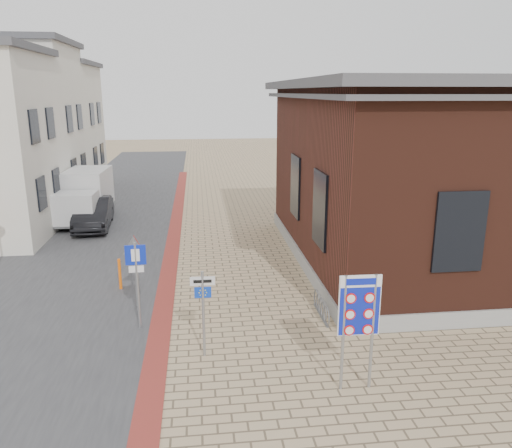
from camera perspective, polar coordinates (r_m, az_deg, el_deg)
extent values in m
plane|color=tan|center=(12.73, -2.13, -15.23)|extent=(120.00, 120.00, 0.00)
cube|color=#38383A|center=(27.15, -16.43, 0.68)|extent=(7.00, 60.00, 0.02)
cube|color=maroon|center=(21.96, -9.49, -2.20)|extent=(0.60, 40.00, 0.02)
cube|color=gray|center=(21.39, 21.01, -2.81)|extent=(12.15, 12.15, 0.50)
cube|color=#472117|center=(20.70, 21.84, 5.81)|extent=(12.00, 12.00, 6.00)
cube|color=#4A4A4F|center=(20.50, 22.71, 14.52)|extent=(13.00, 13.00, 0.30)
cube|color=#4A4A4F|center=(20.50, 22.60, 13.40)|extent=(12.70, 12.70, 0.15)
cube|color=black|center=(15.87, 7.37, 1.70)|extent=(0.12, 1.60, 2.40)
cube|color=black|center=(19.69, 4.57, 4.34)|extent=(0.12, 1.60, 2.40)
cube|color=black|center=(14.23, 22.24, -0.83)|extent=(1.40, 0.12, 2.20)
cube|color=black|center=(23.15, -23.32, 3.24)|extent=(0.10, 1.10, 1.40)
cube|color=black|center=(25.42, -21.85, 4.33)|extent=(0.10, 1.10, 1.40)
cube|color=black|center=(22.81, -24.05, 10.14)|extent=(0.10, 1.10, 1.40)
cube|color=black|center=(25.11, -22.47, 10.62)|extent=(0.10, 1.10, 1.40)
cube|color=silver|center=(30.77, -26.41, 9.66)|extent=(7.00, 6.00, 8.80)
cube|color=black|center=(28.87, -20.06, 5.64)|extent=(0.10, 1.10, 1.40)
cube|color=black|center=(31.18, -19.09, 6.35)|extent=(0.10, 1.10, 1.40)
cube|color=black|center=(28.60, -20.57, 11.18)|extent=(0.10, 1.10, 1.40)
cube|color=black|center=(30.93, -19.54, 11.48)|extent=(0.10, 1.10, 1.40)
cube|color=silver|center=(36.50, -23.25, 9.95)|extent=(7.00, 6.00, 8.00)
cube|color=#4A4A4F|center=(36.47, -23.94, 16.43)|extent=(7.40, 6.40, 0.30)
cube|color=black|center=(34.68, -17.87, 7.23)|extent=(0.10, 1.10, 1.40)
cube|color=black|center=(37.02, -17.19, 7.73)|extent=(0.10, 1.10, 1.40)
cube|color=black|center=(34.45, -18.25, 11.85)|extent=(0.10, 1.10, 1.40)
cube|color=black|center=(36.81, -17.53, 12.05)|extent=(0.10, 1.10, 1.40)
torus|color=slate|center=(14.41, 8.06, -10.34)|extent=(0.04, 0.60, 0.60)
torus|color=slate|center=(14.67, 7.76, -9.85)|extent=(0.04, 0.60, 0.60)
torus|color=slate|center=(14.94, 7.48, -9.37)|extent=(0.04, 0.60, 0.60)
torus|color=slate|center=(15.20, 7.20, -8.92)|extent=(0.04, 0.60, 0.60)
torus|color=slate|center=(15.47, 6.93, -8.48)|extent=(0.04, 0.60, 0.60)
cube|color=slate|center=(15.04, 7.44, -10.28)|extent=(0.08, 1.60, 0.04)
imported|color=black|center=(25.27, -18.08, 1.18)|extent=(1.81, 4.46, 1.44)
cube|color=slate|center=(26.64, -18.83, 1.09)|extent=(2.04, 4.88, 0.22)
cube|color=silver|center=(24.89, -19.87, 1.76)|extent=(1.92, 1.58, 1.43)
cube|color=black|center=(24.20, -20.32, 2.01)|extent=(1.70, 0.14, 0.71)
cube|color=silver|center=(27.17, -18.64, 3.87)|extent=(2.07, 3.28, 1.96)
cylinder|color=black|center=(25.57, -21.59, 0.18)|extent=(0.25, 0.72, 0.71)
cylinder|color=black|center=(25.08, -17.50, 0.27)|extent=(0.25, 0.72, 0.71)
cylinder|color=black|center=(28.23, -19.99, 1.64)|extent=(0.25, 0.72, 0.71)
cylinder|color=black|center=(27.80, -16.26, 1.75)|extent=(0.25, 0.72, 0.71)
cylinder|color=gray|center=(11.16, 9.94, -12.25)|extent=(0.07, 0.07, 2.67)
cylinder|color=gray|center=(11.34, 13.15, -11.97)|extent=(0.07, 0.07, 2.67)
cube|color=white|center=(10.97, 11.73, -9.11)|extent=(0.91, 0.06, 1.37)
cube|color=#0E1DAC|center=(10.97, 11.73, -9.11)|extent=(0.88, 0.07, 1.34)
cube|color=white|center=(10.76, 11.89, -6.42)|extent=(0.88, 0.07, 0.26)
cylinder|color=gray|center=(12.45, -6.03, -10.24)|extent=(0.07, 0.07, 2.23)
cube|color=silver|center=(12.11, -6.14, -6.50)|extent=(0.60, 0.04, 0.21)
cube|color=#0F38B7|center=(12.21, -6.10, -7.77)|extent=(0.41, 0.04, 0.27)
cylinder|color=gray|center=(14.06, -13.39, -6.95)|extent=(0.07, 0.07, 2.50)
cube|color=#0E26B3|center=(13.76, -13.61, -3.46)|extent=(0.55, 0.06, 0.55)
cube|color=white|center=(13.89, -13.51, -5.03)|extent=(0.40, 0.06, 0.18)
cylinder|color=gray|center=(15.54, -13.57, -5.51)|extent=(0.07, 0.07, 2.16)
cylinder|color=#FF670D|center=(17.20, -15.29, -5.56)|extent=(0.11, 0.11, 1.06)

